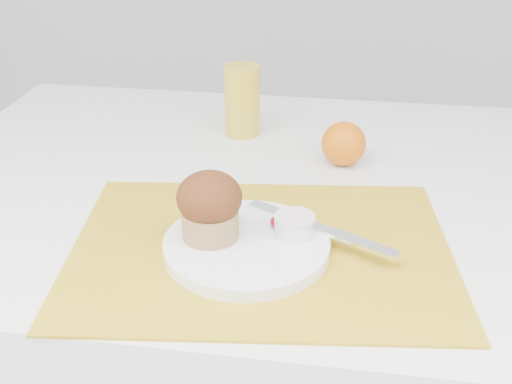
% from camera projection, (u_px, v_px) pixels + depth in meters
% --- Properties ---
extents(table, '(1.20, 0.80, 0.75)m').
position_uv_depth(table, '(280.00, 362.00, 1.19)').
color(table, white).
rests_on(table, ground).
extents(placemat, '(0.53, 0.42, 0.00)m').
position_uv_depth(placemat, '(261.00, 249.00, 0.84)').
color(placemat, gold).
rests_on(placemat, table).
extents(plate, '(0.23, 0.23, 0.02)m').
position_uv_depth(plate, '(247.00, 246.00, 0.83)').
color(plate, white).
rests_on(plate, placemat).
extents(ramekin, '(0.06, 0.06, 0.02)m').
position_uv_depth(ramekin, '(295.00, 226.00, 0.83)').
color(ramekin, silver).
rests_on(ramekin, plate).
extents(cream, '(0.06, 0.06, 0.01)m').
position_uv_depth(cream, '(295.00, 218.00, 0.83)').
color(cream, silver).
rests_on(cream, ramekin).
extents(raspberry_near, '(0.02, 0.02, 0.02)m').
position_uv_depth(raspberry_near, '(278.00, 222.00, 0.85)').
color(raspberry_near, '#56020D').
rests_on(raspberry_near, plate).
extents(raspberry_far, '(0.02, 0.02, 0.02)m').
position_uv_depth(raspberry_far, '(288.00, 217.00, 0.86)').
color(raspberry_far, '#5E0208').
rests_on(raspberry_far, plate).
extents(butter_knife, '(0.21, 0.12, 0.01)m').
position_uv_depth(butter_knife, '(320.00, 228.00, 0.84)').
color(butter_knife, white).
rests_on(butter_knife, plate).
extents(orange, '(0.07, 0.07, 0.07)m').
position_uv_depth(orange, '(344.00, 144.00, 1.06)').
color(orange, orange).
rests_on(orange, table).
extents(juice_glass, '(0.08, 0.08, 0.13)m').
position_uv_depth(juice_glass, '(242.00, 101.00, 1.16)').
color(juice_glass, gold).
rests_on(juice_glass, table).
extents(muffin, '(0.08, 0.08, 0.09)m').
position_uv_depth(muffin, '(210.00, 205.00, 0.81)').
color(muffin, '#AB8552').
rests_on(muffin, plate).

